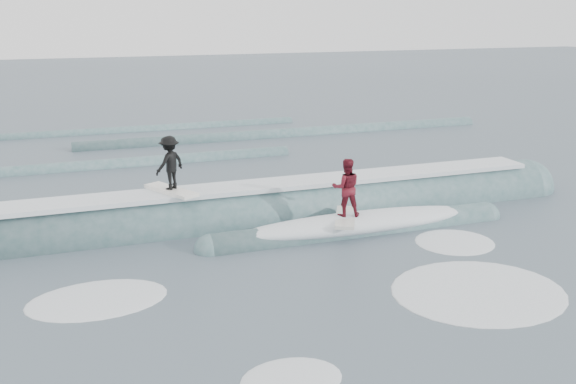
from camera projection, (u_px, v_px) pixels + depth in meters
name	position (u px, v px, depth m)	size (l,w,h in m)	color
ground	(346.00, 280.00, 15.79)	(160.00, 160.00, 0.00)	#394853
breaking_wave	(288.00, 217.00, 20.35)	(21.32, 3.87, 2.17)	#3A6062
surfer_black	(170.00, 165.00, 18.92)	(1.40, 2.03, 1.70)	white
surfer_red	(346.00, 191.00, 18.63)	(1.37, 2.04, 1.82)	silver
whitewater	(392.00, 290.00, 15.22)	(12.42, 6.61, 0.10)	white
far_swells	(169.00, 145.00, 31.31)	(34.70, 8.65, 0.80)	#3A6062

